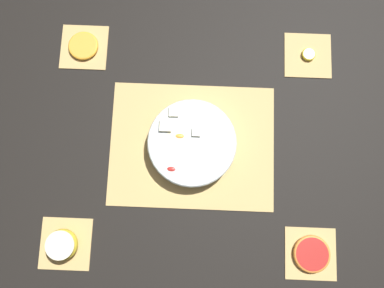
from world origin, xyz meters
name	(u,v)px	position (x,y,z in m)	size (l,w,h in m)	color
ground_plane	(192,146)	(0.00, 0.00, 0.00)	(6.00, 6.00, 0.00)	black
bamboo_mat_center	(192,145)	(0.00, 0.00, 0.00)	(0.45, 0.35, 0.01)	tan
coaster_mat_near_left	(66,244)	(-0.32, -0.28, 0.00)	(0.13, 0.13, 0.01)	tan
coaster_mat_near_right	(311,254)	(0.32, -0.28, 0.00)	(0.13, 0.13, 0.01)	tan
coaster_mat_far_left	(84,47)	(-0.32, 0.28, 0.00)	(0.13, 0.13, 0.01)	tan
coaster_mat_far_right	(308,55)	(0.32, 0.28, 0.00)	(0.13, 0.13, 0.01)	tan
fruit_salad_bowl	(192,143)	(0.00, 0.00, 0.04)	(0.24, 0.24, 0.06)	silver
apple_half	(62,245)	(-0.32, -0.28, 0.03)	(0.08, 0.08, 0.04)	gold
orange_slice_whole	(83,46)	(-0.32, 0.28, 0.01)	(0.09, 0.09, 0.01)	#F9A338
banana_coin_single	(309,54)	(0.32, 0.28, 0.01)	(0.04, 0.04, 0.01)	beige
grapefruit_slice	(312,254)	(0.32, -0.28, 0.01)	(0.10, 0.10, 0.01)	#B2231E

